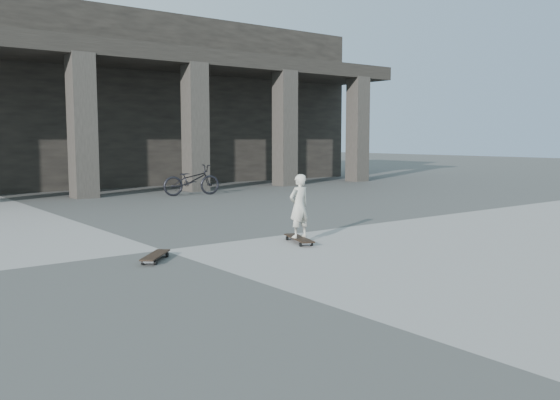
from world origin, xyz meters
TOP-DOWN VIEW (x-y plane):
  - ground at (0.00, 0.00)m, footprint 90.00×90.00m
  - longboard at (2.01, -0.76)m, footprint 0.48×0.90m
  - skateboard_spare at (-0.43, -0.65)m, footprint 0.66×0.68m
  - child at (2.01, -0.76)m, footprint 0.38×0.26m
  - bicycle at (4.53, 7.30)m, footprint 1.77×0.87m

SIDE VIEW (x-z plane):
  - ground at x=0.00m, z-range 0.00..0.00m
  - longboard at x=2.01m, z-range 0.03..0.11m
  - skateboard_spare at x=-0.43m, z-range 0.02..0.12m
  - bicycle at x=4.53m, z-range 0.00..0.89m
  - child at x=2.01m, z-range 0.09..1.10m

